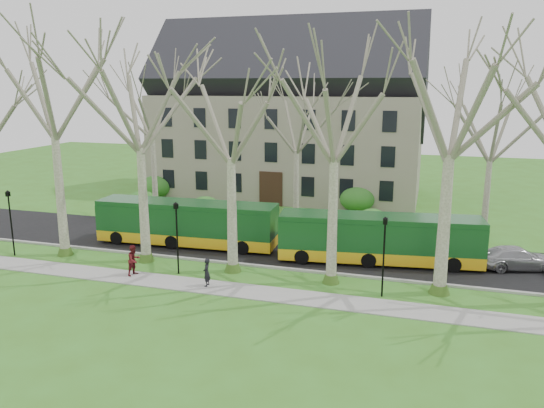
{
  "coord_description": "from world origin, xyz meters",
  "views": [
    {
      "loc": [
        8.07,
        -28.12,
        11.11
      ],
      "look_at": [
        -1.36,
        3.0,
        3.72
      ],
      "focal_mm": 35.0,
      "sensor_mm": 36.0,
      "label": 1
    }
  ],
  "objects": [
    {
      "name": "ground",
      "position": [
        0.0,
        0.0,
        0.0
      ],
      "size": [
        120.0,
        120.0,
        0.0
      ],
      "primitive_type": "plane",
      "color": "#3C7321",
      "rests_on": "ground"
    },
    {
      "name": "sidewalk",
      "position": [
        0.0,
        -2.5,
        0.03
      ],
      "size": [
        70.0,
        2.0,
        0.06
      ],
      "primitive_type": "cube",
      "color": "gray",
      "rests_on": "ground"
    },
    {
      "name": "road",
      "position": [
        0.0,
        5.5,
        0.03
      ],
      "size": [
        80.0,
        8.0,
        0.06
      ],
      "primitive_type": "cube",
      "color": "black",
      "rests_on": "ground"
    },
    {
      "name": "curb",
      "position": [
        0.0,
        1.5,
        0.07
      ],
      "size": [
        80.0,
        0.25,
        0.14
      ],
      "primitive_type": "cube",
      "color": "#A5A39E",
      "rests_on": "ground"
    },
    {
      "name": "building",
      "position": [
        -6.0,
        24.0,
        8.07
      ],
      "size": [
        26.5,
        12.2,
        16.0
      ],
      "color": "gray",
      "rests_on": "ground"
    },
    {
      "name": "tree_row_verge",
      "position": [
        0.0,
        0.3,
        7.0
      ],
      "size": [
        49.0,
        7.0,
        14.0
      ],
      "color": "gray",
      "rests_on": "ground"
    },
    {
      "name": "tree_row_far",
      "position": [
        -1.33,
        11.0,
        6.0
      ],
      "size": [
        33.0,
        7.0,
        12.0
      ],
      "color": "gray",
      "rests_on": "ground"
    },
    {
      "name": "lamp_row",
      "position": [
        -0.0,
        -1.0,
        2.57
      ],
      "size": [
        36.22,
        0.22,
        4.3
      ],
      "color": "black",
      "rests_on": "ground"
    },
    {
      "name": "hedges",
      "position": [
        -4.67,
        14.0,
        1.0
      ],
      "size": [
        30.6,
        8.6,
        2.0
      ],
      "color": "#1D6525",
      "rests_on": "ground"
    },
    {
      "name": "bus_lead",
      "position": [
        -8.0,
        4.4,
        1.64
      ],
      "size": [
        12.77,
        3.25,
        3.16
      ],
      "primitive_type": null,
      "rotation": [
        0.0,
        0.0,
        0.05
      ],
      "color": "#154A1E",
      "rests_on": "road"
    },
    {
      "name": "bus_follow",
      "position": [
        5.25,
        4.47,
        1.62
      ],
      "size": [
        12.73,
        4.19,
        3.12
      ],
      "primitive_type": null,
      "rotation": [
        0.0,
        0.0,
        0.13
      ],
      "color": "#154A1E",
      "rests_on": "road"
    },
    {
      "name": "sedan",
      "position": [
        13.49,
        5.65,
        0.74
      ],
      "size": [
        5.04,
        3.19,
        1.36
      ],
      "primitive_type": "imported",
      "rotation": [
        0.0,
        0.0,
        1.87
      ],
      "color": "#A09FA4",
      "rests_on": "road"
    },
    {
      "name": "pedestrian_a",
      "position": [
        -3.51,
        -2.46,
        0.85
      ],
      "size": [
        0.43,
        0.61,
        1.59
      ],
      "primitive_type": "imported",
      "rotation": [
        0.0,
        0.0,
        -1.48
      ],
      "color": "black",
      "rests_on": "sidewalk"
    },
    {
      "name": "pedestrian_b",
      "position": [
        -8.33,
        -2.06,
        0.97
      ],
      "size": [
        0.9,
        1.04,
        1.82
      ],
      "primitive_type": "imported",
      "rotation": [
        0.0,
        0.0,
        1.3
      ],
      "color": "#5D151A",
      "rests_on": "sidewalk"
    }
  ]
}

